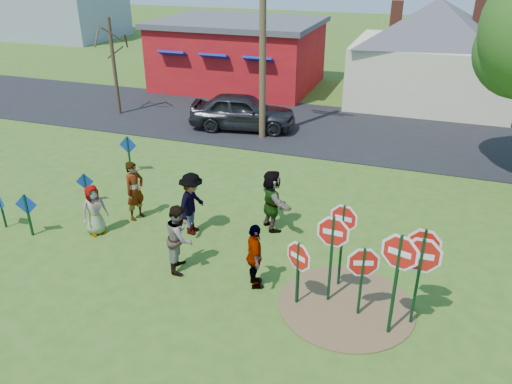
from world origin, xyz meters
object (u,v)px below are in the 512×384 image
stop_sign_b (343,225)px  suv (243,111)px  person_b (135,191)px  person_a (94,210)px  stop_sign_d (423,251)px  stop_sign_a (298,261)px  stop_sign_c (398,263)px  utility_pole (263,26)px

stop_sign_b → suv: 12.37m
person_b → person_a: bearing=167.2°
stop_sign_d → suv: size_ratio=0.48×
stop_sign_a → stop_sign_c: size_ratio=0.69×
stop_sign_a → utility_pole: size_ratio=0.20×
utility_pole → person_a: bearing=-101.6°
stop_sign_b → stop_sign_d: stop_sign_b is taller
person_a → suv: (0.73, 10.31, 0.09)m
stop_sign_d → person_a: (-9.07, 0.59, -0.88)m
stop_sign_b → stop_sign_c: bearing=-34.3°
stop_sign_d → utility_pole: size_ratio=0.26×
utility_pole → suv: bearing=146.6°
suv → utility_pole: 4.19m
stop_sign_d → suv: bearing=132.1°
stop_sign_a → suv: bearing=145.3°
person_a → stop_sign_c: bearing=-70.1°
person_a → utility_pole: utility_pole is taller
stop_sign_a → stop_sign_d: stop_sign_d is taller
stop_sign_b → stop_sign_d: size_ratio=1.02×
stop_sign_a → suv: 12.86m
stop_sign_d → utility_pole: bearing=129.9°
suv → utility_pole: bearing=-133.0°
person_b → utility_pole: bearing=5.8°
stop_sign_b → person_a: bearing=-170.8°
person_b → suv: (0.09, 9.10, -0.08)m
person_a → suv: suv is taller
stop_sign_b → stop_sign_c: 1.94m
stop_sign_c → suv: size_ratio=0.54×
suv → person_a: bearing=166.4°
stop_sign_b → person_b: (-6.60, 1.38, -0.77)m
stop_sign_b → suv: (-6.51, 10.48, -0.85)m
stop_sign_a → utility_pole: 12.16m
stop_sign_a → stop_sign_c: bearing=20.5°
stop_sign_d → stop_sign_a: bearing=-162.2°
stop_sign_a → stop_sign_d: 2.74m
stop_sign_c → utility_pole: size_ratio=0.29×
stop_sign_b → utility_pole: bearing=129.2°
suv → utility_pole: (1.22, -0.80, 3.93)m
stop_sign_d → utility_pole: (-7.12, 10.10, 3.15)m
utility_pole → stop_sign_a: bearing=-67.2°
stop_sign_b → person_a: size_ratio=1.54×
suv → utility_pole: utility_pole is taller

